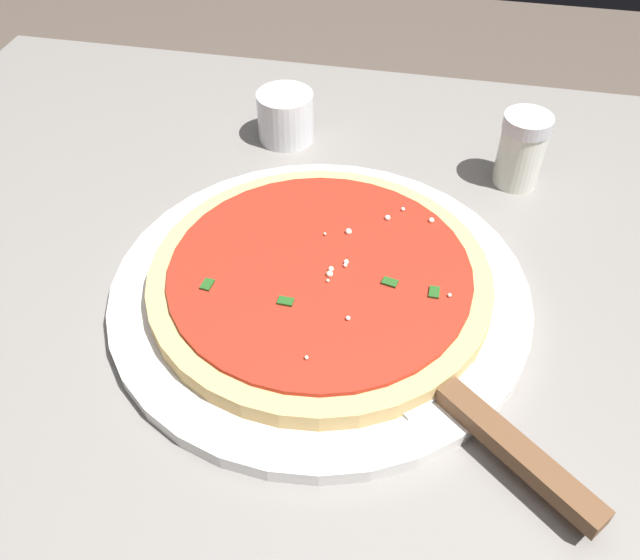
{
  "coord_description": "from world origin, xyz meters",
  "views": [
    {
      "loc": [
        -0.07,
        0.39,
        1.17
      ],
      "look_at": [
        0.01,
        -0.0,
        0.77
      ],
      "focal_mm": 38.6,
      "sensor_mm": 36.0,
      "label": 1
    }
  ],
  "objects_px": {
    "serving_plate": "(320,292)",
    "pizza_server": "(471,413)",
    "cup_small_sauce": "(285,116)",
    "parmesan_shaker": "(521,149)",
    "pizza": "(320,278)"
  },
  "relations": [
    {
      "from": "serving_plate",
      "to": "parmesan_shaker",
      "type": "distance_m",
      "value": 0.25
    },
    {
      "from": "pizza_server",
      "to": "cup_small_sauce",
      "type": "distance_m",
      "value": 0.39
    },
    {
      "from": "pizza_server",
      "to": "cup_small_sauce",
      "type": "relative_size",
      "value": 3.35
    },
    {
      "from": "pizza",
      "to": "cup_small_sauce",
      "type": "xyz_separation_m",
      "value": [
        0.08,
        -0.23,
        0.0
      ]
    },
    {
      "from": "parmesan_shaker",
      "to": "serving_plate",
      "type": "bearing_deg",
      "value": 51.14
    },
    {
      "from": "cup_small_sauce",
      "to": "parmesan_shaker",
      "type": "bearing_deg",
      "value": 172.79
    },
    {
      "from": "serving_plate",
      "to": "parmesan_shaker",
      "type": "bearing_deg",
      "value": -128.86
    },
    {
      "from": "cup_small_sauce",
      "to": "serving_plate",
      "type": "bearing_deg",
      "value": 110.19
    },
    {
      "from": "serving_plate",
      "to": "cup_small_sauce",
      "type": "height_order",
      "value": "cup_small_sauce"
    },
    {
      "from": "pizza_server",
      "to": "cup_small_sauce",
      "type": "bearing_deg",
      "value": -57.61
    },
    {
      "from": "serving_plate",
      "to": "pizza_server",
      "type": "xyz_separation_m",
      "value": [
        -0.13,
        0.1,
        0.01
      ]
    },
    {
      "from": "serving_plate",
      "to": "parmesan_shaker",
      "type": "height_order",
      "value": "parmesan_shaker"
    },
    {
      "from": "serving_plate",
      "to": "pizza",
      "type": "height_order",
      "value": "pizza"
    },
    {
      "from": "serving_plate",
      "to": "pizza_server",
      "type": "bearing_deg",
      "value": 140.49
    },
    {
      "from": "parmesan_shaker",
      "to": "pizza_server",
      "type": "bearing_deg",
      "value": 84.06
    }
  ]
}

